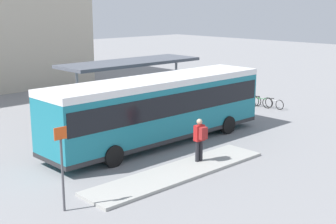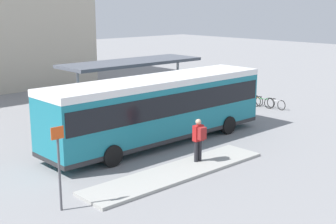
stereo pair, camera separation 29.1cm
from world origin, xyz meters
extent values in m
plane|color=gray|center=(0.00, 0.00, 0.00)|extent=(120.00, 120.00, 0.00)
cube|color=#9E9E99|center=(-2.27, -3.67, 0.06)|extent=(8.37, 1.80, 0.12)
cube|color=#197284|center=(0.00, 0.00, 1.76)|extent=(11.88, 2.63, 2.82)
cube|color=white|center=(0.00, 0.00, 3.02)|extent=(11.90, 2.66, 0.30)
cube|color=black|center=(0.00, 0.00, 2.10)|extent=(11.65, 2.66, 0.99)
cube|color=black|center=(5.91, 0.04, 2.10)|extent=(0.10, 2.35, 1.08)
cube|color=#28282B|center=(0.00, 0.00, 0.45)|extent=(11.89, 2.64, 0.20)
cylinder|color=black|center=(3.67, 1.25, 0.46)|extent=(0.93, 0.29, 0.92)
cylinder|color=black|center=(3.69, -1.20, 0.46)|extent=(0.93, 0.29, 0.92)
cylinder|color=black|center=(-3.69, 1.20, 0.46)|extent=(0.93, 0.29, 0.92)
cylinder|color=black|center=(-3.67, -1.25, 0.46)|extent=(0.93, 0.29, 0.92)
cylinder|color=#232328|center=(-0.94, -3.40, 0.56)|extent=(0.17, 0.17, 0.89)
cylinder|color=#232328|center=(-0.74, -3.42, 0.56)|extent=(0.17, 0.17, 0.89)
cube|color=#B21E1E|center=(-0.84, -3.41, 1.34)|extent=(0.46, 0.27, 0.66)
cube|color=maroon|center=(-0.86, -3.64, 1.37)|extent=(0.35, 0.24, 0.50)
sphere|color=tan|center=(-0.84, -3.41, 1.81)|extent=(0.24, 0.24, 0.24)
torus|color=black|center=(10.43, 0.13, 0.32)|extent=(0.12, 0.65, 0.65)
torus|color=black|center=(10.53, 1.00, 0.32)|extent=(0.12, 0.65, 0.65)
cylinder|color=silver|center=(10.48, 0.57, 0.53)|extent=(0.11, 0.68, 0.04)
cylinder|color=silver|center=(10.50, 0.72, 0.48)|extent=(0.04, 0.04, 0.32)
cube|color=black|center=(10.50, 0.72, 0.63)|extent=(0.09, 0.19, 0.04)
cylinder|color=silver|center=(10.44, 0.22, 0.60)|extent=(0.48, 0.09, 0.03)
torus|color=black|center=(10.22, 0.92, 0.35)|extent=(0.12, 0.71, 0.71)
torus|color=black|center=(10.11, 1.87, 0.35)|extent=(0.12, 0.71, 0.71)
cylinder|color=#287F3D|center=(10.17, 1.39, 0.58)|extent=(0.12, 0.75, 0.04)
cylinder|color=#287F3D|center=(10.15, 1.57, 0.52)|extent=(0.04, 0.04, 0.35)
cube|color=black|center=(10.15, 1.57, 0.69)|extent=(0.09, 0.19, 0.04)
cylinder|color=#287F3D|center=(10.21, 1.01, 0.66)|extent=(0.48, 0.08, 0.03)
torus|color=black|center=(10.48, 2.67, 0.33)|extent=(0.16, 0.67, 0.68)
torus|color=black|center=(10.33, 1.77, 0.33)|extent=(0.16, 0.67, 0.68)
cylinder|color=orange|center=(10.41, 2.22, 0.55)|extent=(0.16, 0.71, 0.04)
cylinder|color=orange|center=(10.38, 2.06, 0.50)|extent=(0.04, 0.04, 0.33)
cube|color=black|center=(10.38, 2.06, 0.66)|extent=(0.10, 0.19, 0.04)
cylinder|color=orange|center=(10.47, 2.58, 0.63)|extent=(0.48, 0.11, 0.03)
cube|color=#4C515B|center=(2.58, 5.29, 3.21)|extent=(8.73, 2.83, 0.18)
cylinder|color=gray|center=(-1.13, 5.29, 1.56)|extent=(0.16, 0.16, 3.12)
cylinder|color=gray|center=(6.29, 5.29, 1.56)|extent=(0.16, 0.16, 3.12)
cylinder|color=#4C4C51|center=(-7.38, -3.58, 1.20)|extent=(0.08, 0.08, 2.40)
cube|color=#D84C19|center=(-7.38, -3.58, 2.60)|extent=(0.44, 0.03, 0.40)
camera|label=1|loc=(-14.54, -16.07, 6.50)|focal=50.00mm
camera|label=2|loc=(-14.32, -16.27, 6.50)|focal=50.00mm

